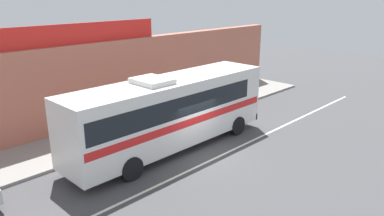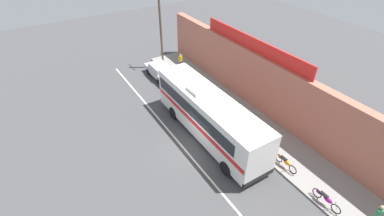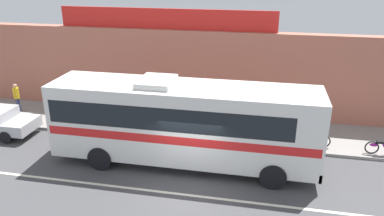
{
  "view_description": "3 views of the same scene",
  "coord_description": "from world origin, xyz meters",
  "px_view_note": "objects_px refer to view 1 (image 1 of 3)",
  "views": [
    {
      "loc": [
        -11.98,
        -11.07,
        7.53
      ],
      "look_at": [
        1.74,
        2.32,
        1.43
      ],
      "focal_mm": 34.43,
      "sensor_mm": 36.0,
      "label": 1
    },
    {
      "loc": [
        12.61,
        -8.07,
        14.2
      ],
      "look_at": [
        -2.73,
        1.42,
        1.31
      ],
      "focal_mm": 25.98,
      "sensor_mm": 36.0,
      "label": 2
    },
    {
      "loc": [
        2.66,
        -12.41,
        8.21
      ],
      "look_at": [
        -0.4,
        2.59,
        2.19
      ],
      "focal_mm": 34.84,
      "sensor_mm": 36.0,
      "label": 3
    }
  ],
  "objects_px": {
    "intercity_bus": "(170,110)",
    "motorcycle_green": "(241,95)",
    "motorcycle_purple": "(208,105)",
    "pedestrian_far_left": "(248,80)"
  },
  "relations": [
    {
      "from": "intercity_bus",
      "to": "motorcycle_green",
      "type": "distance_m",
      "value": 9.24
    },
    {
      "from": "intercity_bus",
      "to": "motorcycle_purple",
      "type": "relative_size",
      "value": 6.06
    },
    {
      "from": "motorcycle_green",
      "to": "motorcycle_purple",
      "type": "bearing_deg",
      "value": 176.59
    },
    {
      "from": "intercity_bus",
      "to": "motorcycle_purple",
      "type": "height_order",
      "value": "intercity_bus"
    },
    {
      "from": "motorcycle_purple",
      "to": "pedestrian_far_left",
      "type": "height_order",
      "value": "pedestrian_far_left"
    },
    {
      "from": "motorcycle_purple",
      "to": "pedestrian_far_left",
      "type": "xyz_separation_m",
      "value": [
        5.51,
        0.83,
        0.56
      ]
    },
    {
      "from": "intercity_bus",
      "to": "pedestrian_far_left",
      "type": "bearing_deg",
      "value": 16.65
    },
    {
      "from": "motorcycle_green",
      "to": "pedestrian_far_left",
      "type": "relative_size",
      "value": 1.11
    },
    {
      "from": "intercity_bus",
      "to": "pedestrian_far_left",
      "type": "height_order",
      "value": "intercity_bus"
    },
    {
      "from": "motorcycle_green",
      "to": "motorcycle_purple",
      "type": "distance_m",
      "value": 3.29
    }
  ]
}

